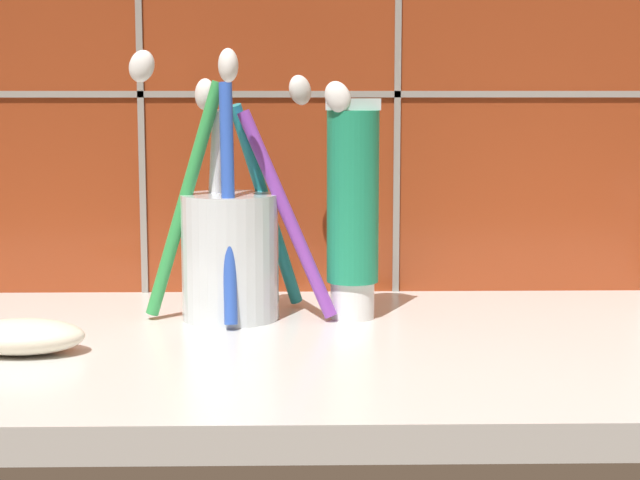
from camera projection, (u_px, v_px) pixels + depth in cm
name	position (u px, v px, depth cm)	size (l,w,h in cm)	color
sink_counter	(388.00, 356.00, 68.29)	(79.14, 34.31, 2.00)	silver
tile_wall_backsplash	(372.00, 22.00, 82.40)	(89.14, 1.72, 46.06)	#933819
toothbrush_cup	(231.00, 242.00, 73.95)	(15.67, 10.42, 18.73)	silver
toothpaste_tube	(353.00, 210.00, 73.80)	(3.78, 3.60, 15.27)	white
soap_bar	(22.00, 337.00, 64.70)	(7.61, 4.52, 2.11)	silver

